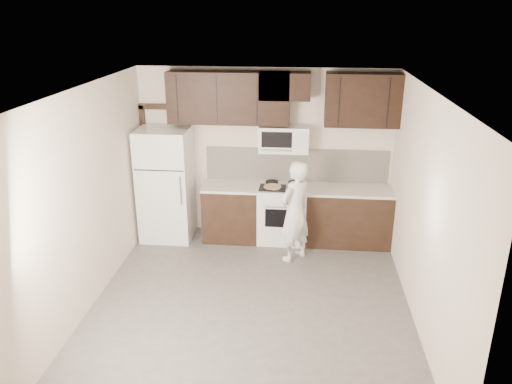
# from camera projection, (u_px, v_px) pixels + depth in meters

# --- Properties ---
(floor) EXTENTS (4.50, 4.50, 0.00)m
(floor) POSITION_uv_depth(u_px,v_px,m) (251.00, 305.00, 6.34)
(floor) COLOR #514E4C
(floor) RESTS_ON ground
(back_wall) EXTENTS (4.00, 0.00, 4.00)m
(back_wall) POSITION_uv_depth(u_px,v_px,m) (265.00, 153.00, 7.96)
(back_wall) COLOR beige
(back_wall) RESTS_ON ground
(ceiling) EXTENTS (4.50, 4.50, 0.00)m
(ceiling) POSITION_uv_depth(u_px,v_px,m) (250.00, 91.00, 5.39)
(ceiling) COLOR white
(ceiling) RESTS_ON back_wall
(counter_run) EXTENTS (2.95, 0.64, 0.91)m
(counter_run) POSITION_uv_depth(u_px,v_px,m) (301.00, 214.00, 7.93)
(counter_run) COLOR black
(counter_run) RESTS_ON floor
(stove) EXTENTS (0.76, 0.66, 0.94)m
(stove) POSITION_uv_depth(u_px,v_px,m) (282.00, 213.00, 7.96)
(stove) COLOR white
(stove) RESTS_ON floor
(backsplash) EXTENTS (2.90, 0.02, 0.54)m
(backsplash) POSITION_uv_depth(u_px,v_px,m) (296.00, 165.00, 7.97)
(backsplash) COLOR beige
(backsplash) RESTS_ON counter_run
(upper_cabinets) EXTENTS (3.48, 0.35, 0.78)m
(upper_cabinets) POSITION_uv_depth(u_px,v_px,m) (279.00, 97.00, 7.45)
(upper_cabinets) COLOR black
(upper_cabinets) RESTS_ON back_wall
(microwave) EXTENTS (0.76, 0.42, 0.40)m
(microwave) POSITION_uv_depth(u_px,v_px,m) (284.00, 139.00, 7.65)
(microwave) COLOR white
(microwave) RESTS_ON upper_cabinets
(refrigerator) EXTENTS (0.80, 0.76, 1.80)m
(refrigerator) POSITION_uv_depth(u_px,v_px,m) (166.00, 184.00, 7.92)
(refrigerator) COLOR white
(refrigerator) RESTS_ON floor
(door_trim) EXTENTS (0.50, 0.08, 2.12)m
(door_trim) POSITION_uv_depth(u_px,v_px,m) (148.00, 157.00, 8.13)
(door_trim) COLOR black
(door_trim) RESTS_ON floor
(saucepan) EXTENTS (0.27, 0.16, 0.15)m
(saucepan) POSITION_uv_depth(u_px,v_px,m) (294.00, 187.00, 7.62)
(saucepan) COLOR silver
(saucepan) RESTS_ON stove
(baking_tray) EXTENTS (0.41, 0.31, 0.02)m
(baking_tray) POSITION_uv_depth(u_px,v_px,m) (272.00, 188.00, 7.71)
(baking_tray) COLOR black
(baking_tray) RESTS_ON counter_run
(pizza) EXTENTS (0.28, 0.28, 0.02)m
(pizza) POSITION_uv_depth(u_px,v_px,m) (273.00, 187.00, 7.70)
(pizza) COLOR beige
(pizza) RESTS_ON baking_tray
(person) EXTENTS (0.64, 0.66, 1.53)m
(person) POSITION_uv_depth(u_px,v_px,m) (295.00, 211.00, 7.24)
(person) COLOR white
(person) RESTS_ON floor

